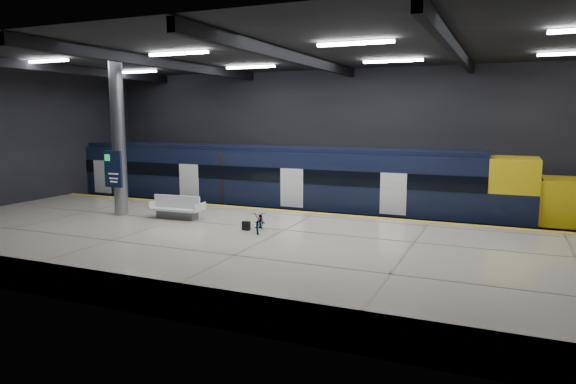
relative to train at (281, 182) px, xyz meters
The scene contains 10 objects.
ground 6.60m from the train, 61.14° to the right, with size 30.00×30.00×0.00m, color black.
room_shell 7.26m from the train, 61.14° to the right, with size 30.10×16.10×8.05m.
platform 8.68m from the train, 69.26° to the right, with size 30.00×11.00×1.10m, color beige.
safety_strip 4.20m from the train, 42.20° to the right, with size 30.00×0.40×0.01m, color gold.
rails 3.62m from the train, ahead, with size 30.00×1.52×0.16m.
train is the anchor object (origin of this frame).
bench 6.66m from the train, 108.68° to the right, with size 2.35×1.06×1.02m.
bicycle 7.51m from the train, 72.23° to the right, with size 0.53×1.53×0.80m, color #99999E.
pannier_bag 7.37m from the train, 76.71° to the right, with size 0.30×0.18×0.35m, color black.
info_column 8.55m from the train, 127.31° to the right, with size 0.90×0.78×6.90m.
Camera 1 is at (7.86, -18.94, 5.49)m, focal length 32.00 mm.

